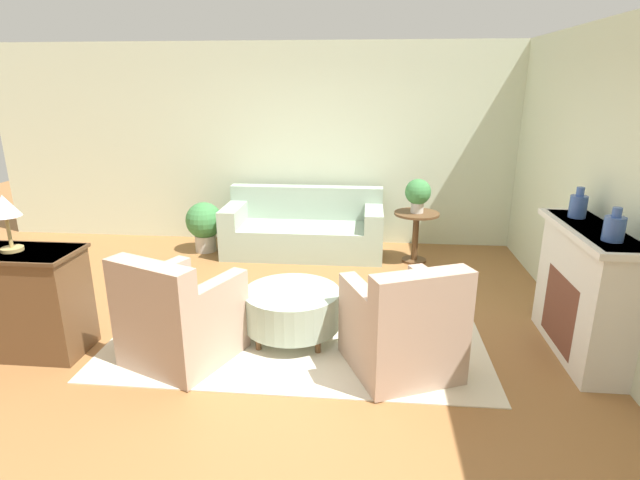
{
  "coord_description": "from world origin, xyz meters",
  "views": [
    {
      "loc": [
        0.61,
        -4.2,
        2.26
      ],
      "look_at": [
        0.15,
        0.55,
        0.75
      ],
      "focal_mm": 28.0,
      "sensor_mm": 36.0,
      "label": 1
    }
  ],
  "objects_px": {
    "armchair_right": "(403,330)",
    "side_table": "(416,228)",
    "dresser": "(22,300)",
    "potted_plant_floor": "(204,223)",
    "vase_mantel_near": "(578,206)",
    "table_lamp": "(5,210)",
    "potted_plant_on_side_table": "(418,193)",
    "vase_mantel_far": "(614,228)",
    "ottoman_table": "(292,308)",
    "couch": "(304,230)",
    "armchair_left": "(179,320)"
  },
  "relations": [
    {
      "from": "armchair_right",
      "to": "side_table",
      "type": "xyz_separation_m",
      "value": [
        0.32,
        2.66,
        0.09
      ]
    },
    {
      "from": "armchair_right",
      "to": "dresser",
      "type": "bearing_deg",
      "value": 179.82
    },
    {
      "from": "potted_plant_floor",
      "to": "side_table",
      "type": "bearing_deg",
      "value": -3.04
    },
    {
      "from": "vase_mantel_near",
      "to": "potted_plant_floor",
      "type": "distance_m",
      "value": 4.62
    },
    {
      "from": "dresser",
      "to": "table_lamp",
      "type": "xyz_separation_m",
      "value": [
        0.0,
        0.0,
        0.8
      ]
    },
    {
      "from": "side_table",
      "to": "dresser",
      "type": "xyz_separation_m",
      "value": [
        -3.56,
        -2.65,
        0.02
      ]
    },
    {
      "from": "potted_plant_on_side_table",
      "to": "potted_plant_floor",
      "type": "height_order",
      "value": "potted_plant_on_side_table"
    },
    {
      "from": "armchair_right",
      "to": "vase_mantel_far",
      "type": "bearing_deg",
      "value": 3.85
    },
    {
      "from": "vase_mantel_near",
      "to": "ottoman_table",
      "type": "bearing_deg",
      "value": -172.85
    },
    {
      "from": "vase_mantel_far",
      "to": "vase_mantel_near",
      "type": "bearing_deg",
      "value": 90.0
    },
    {
      "from": "armchair_right",
      "to": "couch",
      "type": "bearing_deg",
      "value": 112.03
    },
    {
      "from": "vase_mantel_far",
      "to": "table_lamp",
      "type": "bearing_deg",
      "value": -178.9
    },
    {
      "from": "couch",
      "to": "table_lamp",
      "type": "height_order",
      "value": "table_lamp"
    },
    {
      "from": "ottoman_table",
      "to": "dresser",
      "type": "xyz_separation_m",
      "value": [
        -2.26,
        -0.46,
        0.18
      ]
    },
    {
      "from": "side_table",
      "to": "potted_plant_floor",
      "type": "distance_m",
      "value": 2.88
    },
    {
      "from": "table_lamp",
      "to": "potted_plant_floor",
      "type": "bearing_deg",
      "value": 76.35
    },
    {
      "from": "armchair_left",
      "to": "vase_mantel_far",
      "type": "distance_m",
      "value": 3.48
    },
    {
      "from": "table_lamp",
      "to": "dresser",
      "type": "bearing_deg",
      "value": -90.0
    },
    {
      "from": "armchair_left",
      "to": "dresser",
      "type": "relative_size",
      "value": 1.0
    },
    {
      "from": "ottoman_table",
      "to": "couch",
      "type": "bearing_deg",
      "value": 94.72
    },
    {
      "from": "side_table",
      "to": "potted_plant_floor",
      "type": "xyz_separation_m",
      "value": [
        -2.87,
        0.15,
        -0.06
      ]
    },
    {
      "from": "vase_mantel_near",
      "to": "potted_plant_floor",
      "type": "bearing_deg",
      "value": 153.35
    },
    {
      "from": "armchair_left",
      "to": "side_table",
      "type": "xyz_separation_m",
      "value": [
        2.18,
        2.66,
        0.09
      ]
    },
    {
      "from": "side_table",
      "to": "vase_mantel_far",
      "type": "distance_m",
      "value": 2.93
    },
    {
      "from": "table_lamp",
      "to": "armchair_right",
      "type": "bearing_deg",
      "value": -0.18
    },
    {
      "from": "dresser",
      "to": "table_lamp",
      "type": "height_order",
      "value": "table_lamp"
    },
    {
      "from": "potted_plant_on_side_table",
      "to": "potted_plant_floor",
      "type": "distance_m",
      "value": 2.92
    },
    {
      "from": "armchair_left",
      "to": "side_table",
      "type": "height_order",
      "value": "armchair_left"
    },
    {
      "from": "couch",
      "to": "potted_plant_on_side_table",
      "type": "height_order",
      "value": "potted_plant_on_side_table"
    },
    {
      "from": "side_table",
      "to": "ottoman_table",
      "type": "bearing_deg",
      "value": -120.5
    },
    {
      "from": "armchair_left",
      "to": "ottoman_table",
      "type": "xyz_separation_m",
      "value": [
        0.89,
        0.47,
        -0.07
      ]
    },
    {
      "from": "vase_mantel_near",
      "to": "side_table",
      "type": "bearing_deg",
      "value": 122.21
    },
    {
      "from": "vase_mantel_near",
      "to": "dresser",
      "type": "bearing_deg",
      "value": -170.8
    },
    {
      "from": "couch",
      "to": "armchair_right",
      "type": "relative_size",
      "value": 2.03
    },
    {
      "from": "side_table",
      "to": "dresser",
      "type": "relative_size",
      "value": 0.63
    },
    {
      "from": "potted_plant_on_side_table",
      "to": "table_lamp",
      "type": "xyz_separation_m",
      "value": [
        -3.56,
        -2.65,
        0.36
      ]
    },
    {
      "from": "dresser",
      "to": "vase_mantel_far",
      "type": "distance_m",
      "value": 4.8
    },
    {
      "from": "armchair_left",
      "to": "potted_plant_on_side_table",
      "type": "distance_m",
      "value": 3.49
    },
    {
      "from": "dresser",
      "to": "armchair_left",
      "type": "bearing_deg",
      "value": -0.42
    },
    {
      "from": "potted_plant_floor",
      "to": "vase_mantel_far",
      "type": "bearing_deg",
      "value": -33.76
    },
    {
      "from": "armchair_right",
      "to": "side_table",
      "type": "height_order",
      "value": "armchair_right"
    },
    {
      "from": "armchair_right",
      "to": "side_table",
      "type": "relative_size",
      "value": 1.58
    },
    {
      "from": "potted_plant_on_side_table",
      "to": "potted_plant_floor",
      "type": "xyz_separation_m",
      "value": [
        -2.87,
        0.15,
        -0.52
      ]
    },
    {
      "from": "vase_mantel_near",
      "to": "vase_mantel_far",
      "type": "relative_size",
      "value": 1.05
    },
    {
      "from": "ottoman_table",
      "to": "side_table",
      "type": "bearing_deg",
      "value": 59.5
    },
    {
      "from": "armchair_right",
      "to": "potted_plant_on_side_table",
      "type": "xyz_separation_m",
      "value": [
        0.32,
        2.66,
        0.55
      ]
    },
    {
      "from": "couch",
      "to": "vase_mantel_near",
      "type": "height_order",
      "value": "vase_mantel_near"
    },
    {
      "from": "armchair_right",
      "to": "potted_plant_floor",
      "type": "relative_size",
      "value": 1.52
    },
    {
      "from": "ottoman_table",
      "to": "potted_plant_floor",
      "type": "relative_size",
      "value": 1.27
    },
    {
      "from": "couch",
      "to": "ottoman_table",
      "type": "xyz_separation_m",
      "value": [
        0.2,
        -2.44,
        -0.02
      ]
    }
  ]
}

